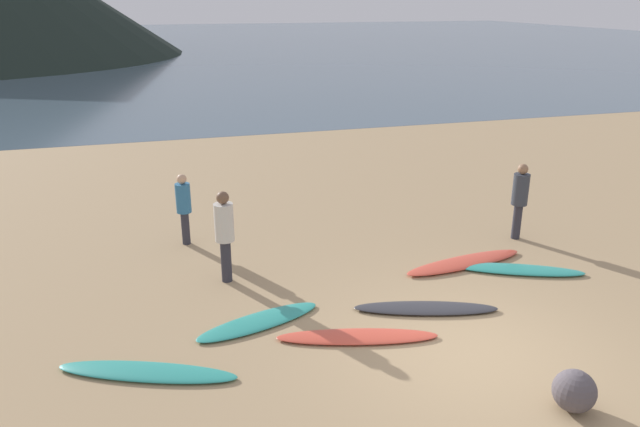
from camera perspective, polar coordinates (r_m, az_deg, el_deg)
ground_plane at (r=18.10m, az=-1.69°, el=3.33°), size 120.00×120.00×0.20m
ocean_water at (r=72.94m, az=-13.33°, el=15.26°), size 140.00×100.00×0.01m
surfboard_0 at (r=9.13m, az=-15.88°, el=-14.08°), size 2.58×1.44×0.08m
surfboard_1 at (r=10.04m, az=-5.74°, el=-10.03°), size 2.24×1.19×0.08m
surfboard_2 at (r=9.61m, az=3.52°, el=-11.43°), size 2.55×1.10×0.08m
surfboard_3 at (r=10.52m, az=9.88°, el=-8.73°), size 2.46×1.18×0.09m
surfboard_4 at (r=12.37m, az=13.37°, el=-4.47°), size 2.73×0.98×0.10m
surfboard_5 at (r=12.35m, az=18.03°, el=-5.00°), size 2.48×1.50×0.09m
person_0 at (r=13.69m, az=18.22°, el=1.64°), size 0.34×0.34×1.68m
person_1 at (r=11.13m, az=-8.94°, el=-1.47°), size 0.35×0.35×1.74m
person_2 at (r=13.04m, az=-12.66°, el=0.93°), size 0.31×0.31×1.54m
beach_rock_near at (r=8.67m, az=22.72°, el=-15.08°), size 0.55×0.55×0.55m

